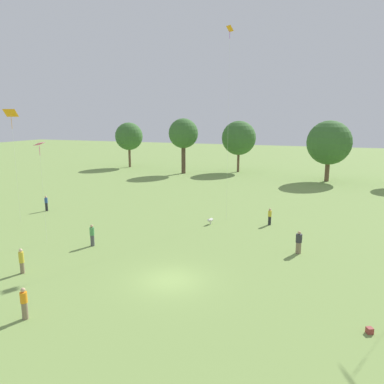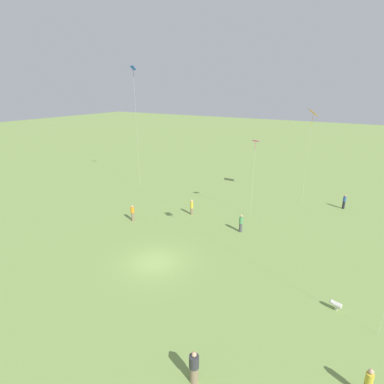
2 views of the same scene
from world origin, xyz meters
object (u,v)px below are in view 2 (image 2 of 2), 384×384
person_6 (133,213)px  person_3 (192,207)px  person_4 (344,202)px  person_0 (368,383)px  kite_4 (255,145)px  person_2 (241,223)px  kite_3 (134,78)px  person_5 (194,367)px  dog_1 (336,304)px  kite_1 (313,115)px

person_6 → person_3: bearing=10.1°
person_3 → person_4: size_ratio=1.01×
person_0 → person_4: 24.57m
kite_4 → person_4: bearing=-94.4°
person_2 → kite_3: 24.02m
person_2 → kite_3: (-6.79, -18.53, 13.70)m
person_5 → dog_1: bearing=-109.8°
person_2 → dog_1: person_2 is taller
person_2 → kite_4: kite_4 is taller
person_5 → dog_1: (-8.84, 5.16, -0.46)m
person_3 → person_6: (4.62, -4.49, -0.01)m
person_2 → person_4: bearing=-166.2°
person_2 → person_6: (3.44, -10.79, -0.03)m
person_2 → kite_3: size_ratio=0.11×
person_5 → person_4: bearing=-87.4°
person_2 → kite_4: (-4.20, -0.55, 6.90)m
person_2 → person_6: 11.33m
person_0 → person_6: size_ratio=0.95×
kite_1 → kite_4: size_ratio=1.33×
kite_1 → kite_3: bearing=122.9°
person_2 → person_4: size_ratio=1.04×
person_0 → person_2: person_2 is taller
person_4 → kite_4: bearing=54.5°
dog_1 → kite_3: bearing=75.6°
person_2 → person_3: bearing=-52.6°
person_0 → person_2: 16.89m
person_5 → kite_4: 21.83m
person_6 → kite_3: kite_3 is taller
kite_1 → dog_1: (18.14, 5.86, -10.06)m
kite_3 → person_6: bearing=-176.9°
person_2 → person_4: (-11.75, 7.99, -0.03)m
person_3 → kite_1: (-9.85, 9.77, 9.58)m
person_4 → kite_3: 30.27m
dog_1 → kite_1: bearing=30.1°
person_2 → dog_1: 11.74m
person_0 → kite_4: (-16.81, -11.79, 6.98)m
person_0 → dog_1: bearing=66.6°
kite_4 → dog_1: 16.74m
person_6 → person_4: bearing=3.3°
person_4 → kite_1: (0.73, -4.52, 9.59)m
person_3 → kite_1: kite_1 is taller
person_4 → person_6: 24.15m
person_0 → person_3: 22.31m
person_3 → dog_1: 17.69m
person_0 → person_5: 7.83m
person_6 → kite_4: size_ratio=0.21×
person_6 → dog_1: size_ratio=2.28×
person_6 → kite_4: 14.54m
person_6 → kite_3: (-10.23, -7.74, 13.73)m
person_6 → kite_4: (-7.65, 10.25, 6.93)m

